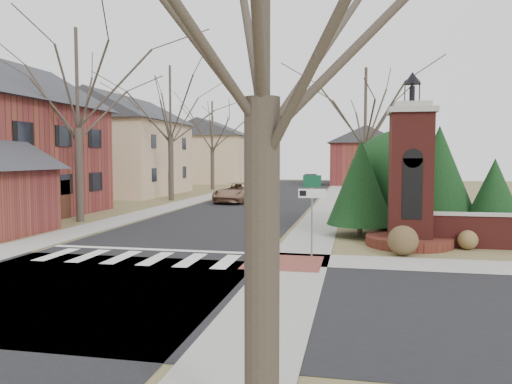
% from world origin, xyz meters
% --- Properties ---
extents(ground, '(120.00, 120.00, 0.00)m').
position_xyz_m(ground, '(0.00, 0.00, 0.00)').
color(ground, brown).
rests_on(ground, ground).
extents(main_street, '(8.00, 70.00, 0.01)m').
position_xyz_m(main_street, '(0.00, 22.00, 0.01)').
color(main_street, black).
rests_on(main_street, ground).
extents(cross_street, '(120.00, 8.00, 0.01)m').
position_xyz_m(cross_street, '(0.00, -3.00, 0.01)').
color(cross_street, black).
rests_on(cross_street, ground).
extents(crosswalk_zone, '(8.00, 2.20, 0.02)m').
position_xyz_m(crosswalk_zone, '(0.00, 0.80, 0.01)').
color(crosswalk_zone, silver).
rests_on(crosswalk_zone, ground).
extents(stop_bar, '(8.00, 0.35, 0.02)m').
position_xyz_m(stop_bar, '(0.00, 2.30, 0.01)').
color(stop_bar, silver).
rests_on(stop_bar, ground).
extents(sidewalk_right_main, '(2.00, 60.00, 0.02)m').
position_xyz_m(sidewalk_right_main, '(5.20, 22.00, 0.01)').
color(sidewalk_right_main, gray).
rests_on(sidewalk_right_main, ground).
extents(sidewalk_left, '(2.00, 60.00, 0.02)m').
position_xyz_m(sidewalk_left, '(-5.20, 22.00, 0.01)').
color(sidewalk_left, gray).
rests_on(sidewalk_left, ground).
extents(curb_apron, '(2.40, 2.40, 0.02)m').
position_xyz_m(curb_apron, '(4.80, 1.00, 0.01)').
color(curb_apron, brown).
rests_on(curb_apron, ground).
extents(traffic_signal_pole, '(0.28, 0.41, 4.50)m').
position_xyz_m(traffic_signal_pole, '(4.30, 0.57, 2.59)').
color(traffic_signal_pole, slate).
rests_on(traffic_signal_pole, ground).
extents(sign_post, '(0.90, 0.07, 2.75)m').
position_xyz_m(sign_post, '(5.59, 1.99, 1.95)').
color(sign_post, slate).
rests_on(sign_post, ground).
extents(brick_gate_monument, '(3.20, 3.20, 6.47)m').
position_xyz_m(brick_gate_monument, '(9.00, 4.99, 2.17)').
color(brick_gate_monument, '#591F1A').
rests_on(brick_gate_monument, ground).
extents(house_stucco_left, '(9.80, 12.80, 9.28)m').
position_xyz_m(house_stucco_left, '(-13.50, 27.00, 4.59)').
color(house_stucco_left, tan).
rests_on(house_stucco_left, ground).
extents(house_distant_left, '(10.80, 8.80, 8.53)m').
position_xyz_m(house_distant_left, '(-12.01, 48.00, 4.25)').
color(house_distant_left, tan).
rests_on(house_distant_left, ground).
extents(house_distant_right, '(8.80, 8.80, 7.30)m').
position_xyz_m(house_distant_right, '(7.99, 47.99, 3.65)').
color(house_distant_right, brown).
rests_on(house_distant_right, ground).
extents(evergreen_near, '(2.80, 2.80, 4.10)m').
position_xyz_m(evergreen_near, '(7.20, 7.00, 2.30)').
color(evergreen_near, '#473D33').
rests_on(evergreen_near, ground).
extents(evergreen_mid, '(3.40, 3.40, 4.70)m').
position_xyz_m(evergreen_mid, '(10.50, 8.20, 2.60)').
color(evergreen_mid, '#473D33').
rests_on(evergreen_mid, ground).
extents(evergreen_far, '(2.40, 2.40, 3.30)m').
position_xyz_m(evergreen_far, '(12.50, 7.20, 1.90)').
color(evergreen_far, '#473D33').
rests_on(evergreen_far, ground).
extents(evergreen_mass, '(4.80, 4.80, 4.80)m').
position_xyz_m(evergreen_mass, '(9.00, 9.50, 2.40)').
color(evergreen_mass, black).
rests_on(evergreen_mass, ground).
extents(bare_tree_0, '(8.05, 8.05, 11.15)m').
position_xyz_m(bare_tree_0, '(-7.00, 9.00, 7.70)').
color(bare_tree_0, '#473D33').
rests_on(bare_tree_0, ground).
extents(bare_tree_1, '(8.40, 8.40, 11.64)m').
position_xyz_m(bare_tree_1, '(-7.00, 22.00, 8.03)').
color(bare_tree_1, '#473D33').
rests_on(bare_tree_1, ground).
extents(bare_tree_2, '(7.35, 7.35, 10.19)m').
position_xyz_m(bare_tree_2, '(-7.50, 35.00, 7.03)').
color(bare_tree_2, '#473D33').
rests_on(bare_tree_2, ground).
extents(bare_tree_3, '(7.00, 7.00, 9.70)m').
position_xyz_m(bare_tree_3, '(7.50, 16.00, 6.69)').
color(bare_tree_3, '#473D33').
rests_on(bare_tree_3, ground).
extents(pickup_truck, '(3.08, 5.48, 1.45)m').
position_xyz_m(pickup_truck, '(-1.60, 21.37, 0.72)').
color(pickup_truck, '#8C644C').
rests_on(pickup_truck, ground).
extents(distant_car, '(1.45, 4.04, 1.33)m').
position_xyz_m(distant_car, '(1.60, 46.36, 0.66)').
color(distant_car, '#2E3135').
rests_on(distant_car, ground).
extents(dry_shrub_left, '(1.03, 1.03, 1.03)m').
position_xyz_m(dry_shrub_left, '(8.60, 3.00, 0.51)').
color(dry_shrub_left, brown).
rests_on(dry_shrub_left, ground).
extents(dry_shrub_right, '(0.71, 0.71, 0.71)m').
position_xyz_m(dry_shrub_right, '(11.00, 4.60, 0.35)').
color(dry_shrub_right, brown).
rests_on(dry_shrub_right, ground).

